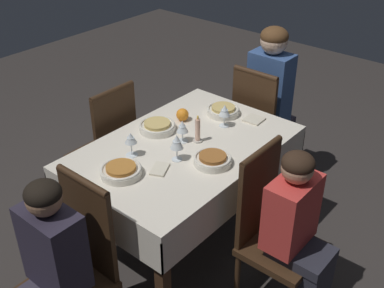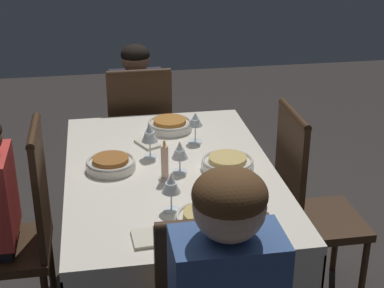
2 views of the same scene
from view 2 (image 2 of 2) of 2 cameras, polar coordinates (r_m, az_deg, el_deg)
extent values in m
cube|color=silver|center=(2.52, -2.09, -2.85)|extent=(1.34, 0.89, 0.04)
cube|color=silver|center=(2.56, -11.87, -5.88)|extent=(1.34, 0.01, 0.20)
cube|color=silver|center=(2.66, 7.39, -4.38)|extent=(1.34, 0.01, 0.20)
cube|color=silver|center=(3.17, -3.68, 0.56)|extent=(0.01, 0.89, 0.20)
cube|color=#3D2616|center=(3.21, -10.07, -4.71)|extent=(0.06, 0.06, 0.73)
cube|color=#3D2616|center=(3.28, 3.08, -3.73)|extent=(0.06, 0.06, 0.73)
cylinder|color=#382314|center=(1.75, 2.00, -7.67)|extent=(0.04, 0.34, 0.04)
cube|color=#382314|center=(2.74, -17.55, -9.82)|extent=(0.38, 0.38, 0.04)
cube|color=#382314|center=(2.57, -14.48, -4.29)|extent=(0.35, 0.03, 0.53)
cylinder|color=#382314|center=(2.46, -15.11, 1.21)|extent=(0.34, 0.04, 0.04)
cylinder|color=#382314|center=(2.97, -13.49, -11.42)|extent=(0.03, 0.03, 0.39)
cube|color=#382314|center=(3.51, -5.11, -0.97)|extent=(0.38, 0.38, 0.04)
cube|color=#382314|center=(3.24, -5.02, 2.37)|extent=(0.03, 0.35, 0.53)
cylinder|color=#382314|center=(3.15, -5.20, 6.89)|extent=(0.04, 0.34, 0.04)
cylinder|color=#382314|center=(3.77, -2.72, -2.75)|extent=(0.03, 0.03, 0.39)
cylinder|color=#382314|center=(3.75, -7.71, -3.10)|extent=(0.03, 0.03, 0.39)
cylinder|color=#382314|center=(3.48, -2.05, -5.13)|extent=(0.03, 0.03, 0.39)
cylinder|color=#382314|center=(3.46, -7.46, -5.53)|extent=(0.03, 0.03, 0.39)
cube|color=#382314|center=(2.89, 12.42, -7.30)|extent=(0.38, 0.38, 0.04)
cube|color=#382314|center=(2.70, 9.49, -2.47)|extent=(0.35, 0.03, 0.53)
cylinder|color=#382314|center=(2.59, 9.89, 2.84)|extent=(0.34, 0.04, 0.04)
cylinder|color=#382314|center=(2.95, 16.25, -12.13)|extent=(0.03, 0.03, 0.39)
cylinder|color=#382314|center=(3.19, 13.79, -8.81)|extent=(0.03, 0.03, 0.39)
cylinder|color=#382314|center=(2.83, 10.09, -13.09)|extent=(0.03, 0.03, 0.39)
cylinder|color=#382314|center=(3.08, 8.09, -9.53)|extent=(0.03, 0.03, 0.39)
sphere|color=beige|center=(1.49, 3.66, -6.05)|extent=(0.19, 0.19, 0.19)
ellipsoid|color=brown|center=(1.47, 3.69, -4.93)|extent=(0.19, 0.19, 0.13)
cube|color=#383342|center=(3.78, -5.26, -2.43)|extent=(0.14, 0.22, 0.43)
cube|color=#383342|center=(3.60, -5.29, 0.50)|extent=(0.31, 0.24, 0.06)
cube|color=#282333|center=(3.43, -5.32, 3.61)|extent=(0.18, 0.30, 0.42)
sphere|color=#9E7051|center=(3.34, -5.51, 8.19)|extent=(0.16, 0.16, 0.16)
ellipsoid|color=black|center=(3.34, -5.53, 8.65)|extent=(0.16, 0.16, 0.11)
cylinder|color=silver|center=(2.11, 1.23, -7.47)|extent=(0.21, 0.21, 0.04)
torus|color=silver|center=(2.10, 1.24, -6.96)|extent=(0.21, 0.21, 0.01)
cylinder|color=tan|center=(2.09, 1.24, -6.82)|extent=(0.15, 0.15, 0.02)
cylinder|color=white|center=(2.21, -2.00, -6.38)|extent=(0.06, 0.06, 0.00)
cylinder|color=white|center=(2.19, -2.01, -5.51)|extent=(0.01, 0.01, 0.07)
cone|color=white|center=(2.16, -2.04, -3.82)|extent=(0.07, 0.07, 0.07)
cylinder|color=white|center=(2.16, -2.03, -4.16)|extent=(0.04, 0.04, 0.03)
cylinder|color=silver|center=(2.53, -7.87, -2.08)|extent=(0.21, 0.21, 0.04)
torus|color=silver|center=(2.52, -7.90, -1.63)|extent=(0.21, 0.21, 0.01)
cylinder|color=#995B28|center=(2.52, -7.90, -1.51)|extent=(0.15, 0.15, 0.02)
cylinder|color=white|center=(2.63, -4.07, -1.23)|extent=(0.06, 0.06, 0.00)
cylinder|color=white|center=(2.61, -4.09, -0.45)|extent=(0.01, 0.01, 0.07)
cone|color=white|center=(2.58, -4.14, 1.15)|extent=(0.07, 0.07, 0.08)
cylinder|color=white|center=(2.59, -4.13, 0.81)|extent=(0.04, 0.04, 0.04)
cylinder|color=silver|center=(2.91, -2.16, 1.72)|extent=(0.22, 0.22, 0.04)
torus|color=silver|center=(2.90, -2.16, 2.12)|extent=(0.22, 0.22, 0.01)
cylinder|color=#B2702D|center=(2.90, -2.17, 2.23)|extent=(0.16, 0.16, 0.02)
cylinder|color=white|center=(2.78, 0.32, 0.23)|extent=(0.07, 0.07, 0.00)
cylinder|color=white|center=(2.76, 0.32, 1.03)|extent=(0.01, 0.01, 0.08)
cone|color=white|center=(2.73, 0.32, 2.42)|extent=(0.07, 0.07, 0.06)
cylinder|color=white|center=(2.74, 0.32, 2.18)|extent=(0.04, 0.04, 0.03)
cylinder|color=silver|center=(2.52, 3.47, -2.02)|extent=(0.23, 0.23, 0.04)
torus|color=silver|center=(2.51, 3.48, -1.57)|extent=(0.22, 0.22, 0.01)
cylinder|color=tan|center=(2.50, 3.48, -1.45)|extent=(0.16, 0.16, 0.02)
cylinder|color=white|center=(2.49, -1.18, -2.70)|extent=(0.07, 0.07, 0.00)
cylinder|color=white|center=(2.47, -1.19, -2.01)|extent=(0.01, 0.01, 0.06)
cone|color=white|center=(2.44, -1.20, -0.57)|extent=(0.07, 0.07, 0.07)
cylinder|color=white|center=(2.45, -1.20, -0.89)|extent=(0.04, 0.04, 0.03)
cylinder|color=beige|center=(2.43, -2.63, -3.34)|extent=(0.05, 0.05, 0.01)
cylinder|color=beige|center=(2.40, -2.66, -1.75)|extent=(0.03, 0.03, 0.14)
ellipsoid|color=#F9C64C|center=(2.36, -2.70, 0.04)|extent=(0.01, 0.01, 0.03)
sphere|color=orange|center=(2.33, 3.77, -3.69)|extent=(0.08, 0.08, 0.08)
cube|color=beige|center=(2.04, -4.18, -9.07)|extent=(0.12, 0.12, 0.01)
cube|color=beige|center=(2.75, -4.28, 0.05)|extent=(0.15, 0.13, 0.01)
camera|label=1|loc=(4.27, -30.68, 25.79)|focal=45.00mm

